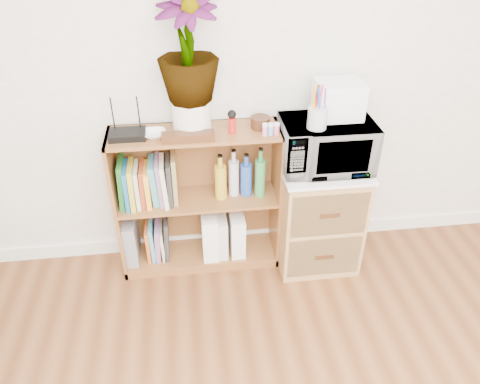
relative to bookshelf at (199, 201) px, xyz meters
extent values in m
cube|color=white|center=(0.35, 0.14, -0.42)|extent=(4.00, 0.02, 0.10)
cube|color=brown|center=(0.00, 0.00, 0.00)|extent=(1.00, 0.30, 0.95)
cube|color=#9E7542|center=(0.75, -0.08, -0.12)|extent=(0.50, 0.45, 0.70)
imported|color=silver|center=(0.75, -0.08, 0.39)|extent=(0.52, 0.36, 0.29)
cylinder|color=silver|center=(0.66, -0.15, 0.59)|extent=(0.11, 0.11, 0.12)
cube|color=white|center=(0.81, -0.02, 0.64)|extent=(0.26, 0.22, 0.20)
cube|color=black|center=(-0.37, -0.02, 0.49)|extent=(0.20, 0.14, 0.04)
imported|color=white|center=(-0.22, -0.03, 0.49)|extent=(0.13, 0.13, 0.03)
cylinder|color=white|center=(-0.01, 0.02, 0.57)|extent=(0.21, 0.21, 0.18)
imported|color=#437C31|center=(-0.01, 0.02, 0.95)|extent=(0.33, 0.33, 0.58)
cube|color=#3D2310|center=(-0.04, -0.10, 0.50)|extent=(0.29, 0.07, 0.05)
cylinder|color=red|center=(0.21, -0.04, 0.52)|extent=(0.04, 0.04, 0.09)
cylinder|color=#351E0E|center=(0.38, 0.01, 0.51)|extent=(0.11, 0.11, 0.07)
cube|color=pink|center=(0.42, -0.09, 0.50)|extent=(0.11, 0.04, 0.06)
cube|color=gray|center=(-0.45, 0.00, -0.26)|extent=(0.09, 0.24, 0.30)
cube|color=white|center=(0.06, -0.01, -0.25)|extent=(0.10, 0.25, 0.31)
cube|color=silver|center=(0.12, -0.01, -0.26)|extent=(0.09, 0.23, 0.28)
cube|color=white|center=(0.24, -0.01, -0.26)|extent=(0.09, 0.23, 0.29)
cube|color=#1B6623|center=(-0.45, 0.00, 0.17)|extent=(0.04, 0.20, 0.29)
cube|color=#195A9B|center=(-0.42, 0.00, 0.16)|extent=(0.03, 0.20, 0.26)
cube|color=gold|center=(-0.39, 0.00, 0.16)|extent=(0.03, 0.20, 0.27)
cube|color=silver|center=(-0.36, 0.00, 0.15)|extent=(0.02, 0.20, 0.25)
cube|color=#AD411D|center=(-0.33, 0.00, 0.15)|extent=(0.03, 0.20, 0.25)
cube|color=#F8AA2B|center=(-0.29, 0.00, 0.14)|extent=(0.03, 0.20, 0.24)
cube|color=teal|center=(-0.26, 0.00, 0.16)|extent=(0.05, 0.20, 0.27)
cube|color=#876598|center=(-0.22, 0.00, 0.17)|extent=(0.03, 0.20, 0.29)
cube|color=beige|center=(-0.20, 0.00, 0.17)|extent=(0.04, 0.20, 0.29)
cube|color=#282828|center=(-0.17, 0.00, 0.16)|extent=(0.03, 0.20, 0.28)
cube|color=olive|center=(-0.14, 0.00, 0.18)|extent=(0.03, 0.20, 0.30)
cylinder|color=gold|center=(0.14, 0.00, 0.17)|extent=(0.07, 0.07, 0.29)
cylinder|color=silver|center=(0.22, 0.00, 0.18)|extent=(0.06, 0.06, 0.30)
cylinder|color=#244BAA|center=(0.30, 0.00, 0.16)|extent=(0.07, 0.07, 0.27)
cylinder|color=#338E4A|center=(0.38, 0.00, 0.18)|extent=(0.06, 0.06, 0.32)
cube|color=#C15722|center=(-0.34, 0.00, -0.28)|extent=(0.02, 0.19, 0.24)
cube|color=teal|center=(-0.31, 0.00, -0.28)|extent=(0.03, 0.19, 0.26)
cube|color=#8C6191|center=(-0.28, 0.00, -0.29)|extent=(0.05, 0.19, 0.24)
cube|color=beige|center=(-0.25, 0.00, -0.29)|extent=(0.03, 0.19, 0.22)
cube|color=#2B2B2B|center=(-0.22, 0.00, -0.26)|extent=(0.04, 0.19, 0.29)
camera|label=1|loc=(-0.05, -2.40, 1.66)|focal=35.00mm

